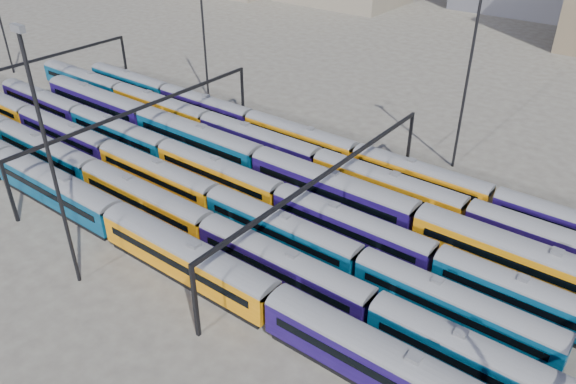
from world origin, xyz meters
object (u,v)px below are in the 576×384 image
Objects in this scene: rake_1 at (145,197)px; mast_2 at (49,157)px; rake_2 at (108,151)px; rake_0 at (186,255)px.

mast_2 is (3.74, -12.00, 11.34)m from rake_1.
rake_2 is 26.79m from mast_2.
rake_2 is at bearing 159.73° from rake_1.
rake_0 is at bearing 39.49° from mast_2.
rake_1 reaches higher than rake_2.
rake_0 is 0.93× the size of rake_2.
rake_1 is at bearing 157.77° from rake_0.
mast_2 reaches higher than rake_2.
mast_2 is at bearing -140.51° from rake_0.
rake_1 is 16.93m from mast_2.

